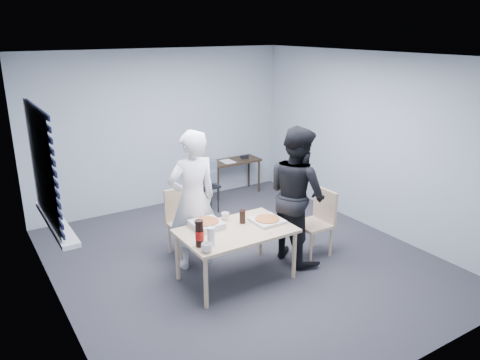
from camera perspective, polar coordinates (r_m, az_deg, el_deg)
room at (r=5.32m, az=-22.57°, el=0.61°), size 5.00×5.00×5.00m
dining_table at (r=5.56m, az=-0.50°, el=-6.63°), size 1.33×0.84×0.65m
chair_far at (r=6.27m, az=-6.96°, el=-4.51°), size 0.42×0.42×0.89m
chair_right at (r=6.30m, az=9.55°, el=-4.54°), size 0.42×0.42×0.89m
person_white at (r=5.80m, az=-5.79°, el=-2.43°), size 0.65×0.42×1.77m
person_black at (r=6.00m, az=6.92°, el=-1.75°), size 0.47×0.86×1.77m
side_table at (r=8.46m, az=-0.72°, el=1.94°), size 0.94×0.42×0.63m
stool at (r=7.67m, az=-3.99°, el=-1.37°), size 0.34×0.34×0.47m
backpack at (r=7.56m, az=-4.00°, el=0.81°), size 0.29×0.21×0.41m
pizza_box_a at (r=5.59m, az=-4.09°, el=-5.40°), size 0.35×0.35×0.09m
pizza_box_b at (r=5.74m, az=3.33°, el=-4.93°), size 0.35×0.35×0.05m
mug_a at (r=5.01m, az=-4.07°, el=-8.21°), size 0.17×0.17×0.10m
mug_b at (r=5.79m, az=-1.81°, el=-4.44°), size 0.10×0.10×0.09m
cola_glass at (r=5.68m, az=0.30°, el=-4.49°), size 0.10×0.10×0.16m
soda_bottle at (r=5.09m, az=-4.96°, el=-6.56°), size 0.10×0.10×0.30m
plastic_cups at (r=5.14m, az=-3.54°, el=-6.84°), size 0.11×0.11×0.20m
rubber_band at (r=5.44m, az=3.77°, el=-6.53°), size 0.05×0.05×0.00m
papers at (r=8.34m, az=-1.52°, el=2.28°), size 0.30×0.34×0.00m
black_box at (r=8.54m, az=0.56°, el=2.83°), size 0.14×0.11×0.05m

